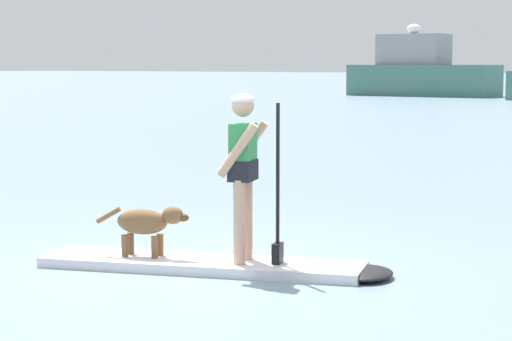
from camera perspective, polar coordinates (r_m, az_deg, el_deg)
The scene contains 5 objects.
ground_plane at distance 9.99m, azimuth -3.11°, elevation -5.66°, with size 400.00×400.00×0.00m, color gray.
paddleboard at distance 9.92m, azimuth -1.85°, elevation -5.45°, with size 3.58×1.75×0.10m.
person_paddler at distance 9.70m, azimuth -0.66°, elevation 0.31°, with size 0.67×0.57×1.65m.
dog at distance 10.11m, azimuth -6.26°, elevation -3.00°, with size 0.97×0.39×0.52m.
moored_boat_center at distance 64.16m, azimuth 9.41°, elevation 5.55°, with size 9.35×3.66×4.54m.
Camera 1 is at (5.72, -7.94, 2.04)m, focal length 69.96 mm.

